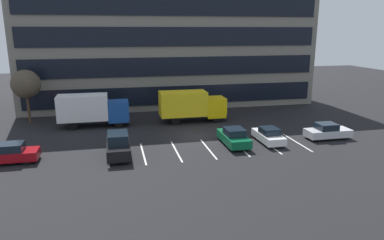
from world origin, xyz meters
name	(u,v)px	position (x,y,z in m)	size (l,w,h in m)	color
ground_plane	(198,137)	(0.00, 0.00, 0.00)	(120.00, 120.00, 0.00)	black
office_building	(168,37)	(0.00, 17.95, 9.00)	(38.14, 12.20, 18.00)	slate
lot_markings	(208,149)	(0.00, -3.72, 0.00)	(16.94, 5.40, 0.01)	silver
box_truck_blue	(92,109)	(-10.03, 6.10, 1.93)	(7.39, 2.45, 3.43)	#194799
box_truck_yellow_all	(191,105)	(0.60, 5.81, 1.94)	(7.43, 2.46, 3.44)	yellow
sedan_white	(268,135)	(5.79, -3.22, 0.68)	(1.69, 4.04, 1.45)	white
sedan_forest	(234,137)	(2.48, -3.20, 0.75)	(1.85, 4.43, 1.59)	#0C5933
sedan_silver	(328,131)	(11.74, -3.28, 0.71)	(4.21, 1.76, 1.51)	silver
sedan_maroon	(9,154)	(-15.83, -3.57, 0.73)	(4.32, 1.81, 1.55)	maroon
suv_black	(118,145)	(-7.60, -4.00, 0.94)	(1.83, 4.31, 1.95)	black
bare_tree	(26,84)	(-17.00, 9.45, 4.25)	(3.11, 3.11, 5.83)	#473323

